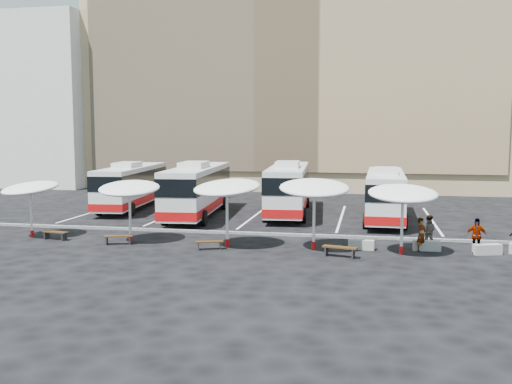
% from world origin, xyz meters
% --- Properties ---
extents(ground, '(120.00, 120.00, 0.00)m').
position_xyz_m(ground, '(0.00, 0.00, 0.00)').
color(ground, black).
rests_on(ground, ground).
extents(sandstone_building, '(42.00, 18.25, 29.60)m').
position_xyz_m(sandstone_building, '(0.00, 31.87, 12.63)').
color(sandstone_building, tan).
rests_on(sandstone_building, ground).
extents(apartment_block, '(14.00, 14.00, 18.00)m').
position_xyz_m(apartment_block, '(-28.00, 28.00, 9.00)').
color(apartment_block, silver).
rests_on(apartment_block, ground).
extents(curb_divider, '(34.00, 0.25, 0.15)m').
position_xyz_m(curb_divider, '(0.00, 0.50, 0.07)').
color(curb_divider, black).
rests_on(curb_divider, ground).
extents(bay_lines, '(24.15, 12.00, 0.01)m').
position_xyz_m(bay_lines, '(0.00, 8.00, 0.01)').
color(bay_lines, white).
rests_on(bay_lines, ground).
extents(bus_0, '(3.42, 11.54, 3.61)m').
position_xyz_m(bus_0, '(-9.99, 9.54, 1.84)').
color(bus_0, silver).
rests_on(bus_0, ground).
extents(bus_1, '(3.53, 12.33, 3.86)m').
position_xyz_m(bus_1, '(-3.90, 6.79, 1.97)').
color(bus_1, silver).
rests_on(bus_1, ground).
extents(bus_2, '(3.46, 12.19, 3.82)m').
position_xyz_m(bus_2, '(2.15, 9.13, 1.95)').
color(bus_2, silver).
rests_on(bus_2, ground).
extents(bus_3, '(2.81, 11.30, 3.57)m').
position_xyz_m(bus_3, '(8.90, 7.50, 1.82)').
color(bus_3, silver).
rests_on(bus_3, ground).
extents(sunshade_0, '(4.08, 4.10, 3.23)m').
position_xyz_m(sunshade_0, '(-10.81, -2.53, 2.74)').
color(sunshade_0, silver).
rests_on(sunshade_0, ground).
extents(sunshade_1, '(3.65, 3.69, 3.39)m').
position_xyz_m(sunshade_1, '(-4.77, -2.78, 2.88)').
color(sunshade_1, silver).
rests_on(sunshade_1, ground).
extents(sunshade_2, '(4.45, 4.47, 3.60)m').
position_xyz_m(sunshade_2, '(0.69, -3.09, 3.05)').
color(sunshade_2, silver).
rests_on(sunshade_2, ground).
extents(sunshade_3, '(4.04, 4.07, 3.66)m').
position_xyz_m(sunshade_3, '(5.13, -2.94, 3.11)').
color(sunshade_3, silver).
rests_on(sunshade_3, ground).
extents(sunshade_4, '(3.75, 3.79, 3.47)m').
position_xyz_m(sunshade_4, '(9.41, -3.15, 2.95)').
color(sunshade_4, silver).
rests_on(sunshade_4, ground).
extents(wood_bench_0, '(1.57, 0.67, 0.47)m').
position_xyz_m(wood_bench_0, '(-9.02, -3.11, 0.36)').
color(wood_bench_0, '#321D0B').
rests_on(wood_bench_0, ground).
extents(wood_bench_1, '(1.59, 0.80, 0.47)m').
position_xyz_m(wood_bench_1, '(-5.08, -3.62, 0.36)').
color(wood_bench_1, '#321D0B').
rests_on(wood_bench_1, ground).
extents(wood_bench_2, '(1.43, 0.81, 0.43)m').
position_xyz_m(wood_bench_2, '(-0.03, -3.92, 0.33)').
color(wood_bench_2, '#321D0B').
rests_on(wood_bench_2, ground).
extents(wood_bench_3, '(1.71, 0.81, 0.51)m').
position_xyz_m(wood_bench_3, '(6.51, -4.41, 0.39)').
color(wood_bench_3, '#321D0B').
rests_on(wood_bench_3, ground).
extents(conc_bench_0, '(1.32, 0.52, 0.48)m').
position_xyz_m(conc_bench_0, '(7.49, -2.44, 0.24)').
color(conc_bench_0, gray).
rests_on(conc_bench_0, ground).
extents(conc_bench_1, '(1.35, 0.50, 0.50)m').
position_xyz_m(conc_bench_1, '(10.70, -2.10, 0.25)').
color(conc_bench_1, gray).
rests_on(conc_bench_1, ground).
extents(conc_bench_2, '(1.41, 0.82, 0.50)m').
position_xyz_m(conc_bench_2, '(13.49, -2.45, 0.25)').
color(conc_bench_2, gray).
rests_on(conc_bench_2, ground).
extents(passenger_0, '(0.69, 0.73, 1.68)m').
position_xyz_m(passenger_0, '(10.40, -2.36, 0.84)').
color(passenger_0, black).
rests_on(passenger_0, ground).
extents(passenger_1, '(0.93, 0.80, 1.63)m').
position_xyz_m(passenger_1, '(10.88, -0.97, 0.82)').
color(passenger_1, black).
rests_on(passenger_1, ground).
extents(passenger_2, '(1.06, 0.52, 1.75)m').
position_xyz_m(passenger_2, '(12.97, -2.39, 0.87)').
color(passenger_2, black).
rests_on(passenger_2, ground).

